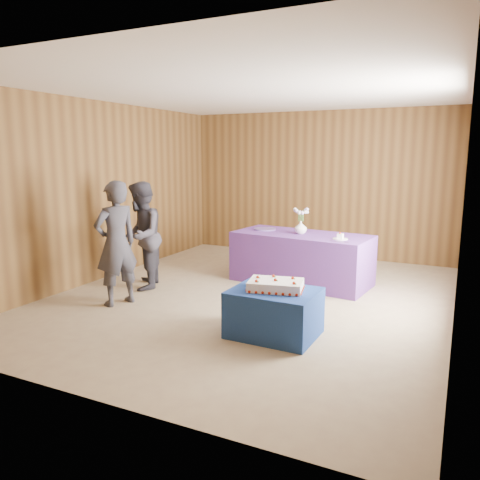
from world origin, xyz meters
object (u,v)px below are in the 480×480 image
Objects in this scene: serving_table at (301,258)px; guest_right at (141,236)px; guest_left at (116,244)px; cake_table at (274,313)px; vase at (301,227)px; sheet_cake at (276,285)px.

serving_table is 2.38m from guest_right.
cake_table is at bearing 106.87° from guest_left.
cake_table is 4.76× the size of vase.
vase is at bearing 94.69° from guest_right.
vase is 2.33m from guest_right.
cake_table is at bearing -72.52° from serving_table.
guest_right is at bearing 161.90° from cake_table.
sheet_cake is at bearing -78.57° from vase.
serving_table is at bearing 94.66° from guest_right.
guest_left is 0.75m from guest_right.
guest_left is (-1.81, -1.99, 0.42)m from serving_table.
sheet_cake is 2.15m from vase.
cake_table is 2.22m from vase.
guest_right is at bearing -140.57° from serving_table.
guest_right is at bearing 148.71° from sheet_cake.
serving_table is at bearing 28.46° from vase.
guest_left reaches higher than serving_table.
guest_right is (-1.96, -1.25, -0.08)m from vase.
serving_table is 1.26× the size of guest_left.
sheet_cake is 0.42× the size of guest_right.
serving_table reaches higher than cake_table.
guest_left reaches higher than vase.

